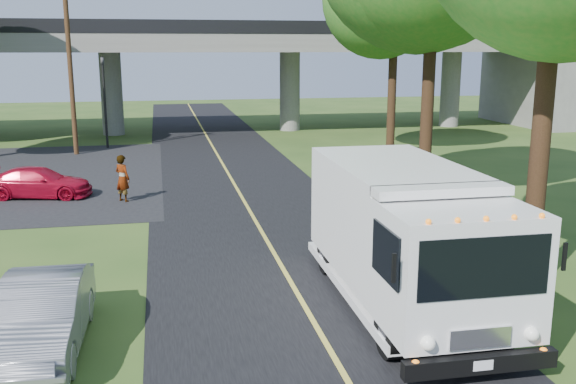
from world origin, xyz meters
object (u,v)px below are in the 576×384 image
object	(u,v)px
utility_pole	(70,69)
red_sedan	(39,183)
silver_sedan	(42,316)
traffic_signal	(104,92)
pedestrian	(123,178)
step_van	(405,233)

from	to	relation	value
utility_pole	red_sedan	world-z (taller)	utility_pole
red_sedan	silver_sedan	distance (m)	13.83
traffic_signal	utility_pole	distance (m)	2.86
traffic_signal	silver_sedan	size ratio (longest dim) A/B	1.21
traffic_signal	red_sedan	size ratio (longest dim) A/B	1.30
traffic_signal	silver_sedan	xyz separation A→B (m)	(0.62, -26.00, -2.49)
traffic_signal	pedestrian	bearing A→B (deg)	-83.61
silver_sedan	red_sedan	bearing A→B (deg)	100.89
traffic_signal	red_sedan	distance (m)	12.75
traffic_signal	red_sedan	world-z (taller)	traffic_signal
step_van	utility_pole	bearing A→B (deg)	113.08
step_van	red_sedan	world-z (taller)	step_van
step_van	red_sedan	xyz separation A→B (m)	(-9.90, 12.93, -1.12)
red_sedan	silver_sedan	size ratio (longest dim) A/B	0.94
pedestrian	red_sedan	bearing A→B (deg)	20.71
utility_pole	traffic_signal	bearing A→B (deg)	53.13
red_sedan	pedestrian	xyz separation A→B (m)	(3.24, -1.40, 0.31)
red_sedan	silver_sedan	world-z (taller)	silver_sedan
step_van	pedestrian	world-z (taller)	step_van
silver_sedan	step_van	bearing A→B (deg)	6.62
traffic_signal	red_sedan	bearing A→B (deg)	-97.81
red_sedan	silver_sedan	bearing A→B (deg)	-159.40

